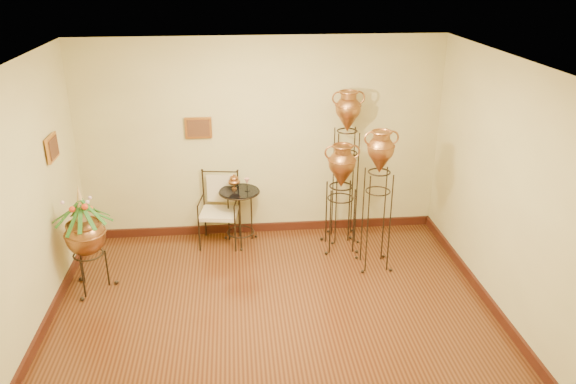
{
  "coord_description": "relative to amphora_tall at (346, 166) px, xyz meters",
  "views": [
    {
      "loc": [
        -0.36,
        -4.93,
        3.71
      ],
      "look_at": [
        0.25,
        1.3,
        1.1
      ],
      "focal_mm": 35.0,
      "sensor_mm": 36.0,
      "label": 1
    }
  ],
  "objects": [
    {
      "name": "side_table",
      "position": [
        -1.46,
        0.0,
        -0.69
      ],
      "size": [
        0.56,
        0.56,
        1.0
      ],
      "rotation": [
        0.0,
        0.0,
        0.02
      ],
      "color": "#2D2416",
      "rests_on": "ground"
    },
    {
      "name": "planter_urn",
      "position": [
        -3.27,
        -1.02,
        -0.33
      ],
      "size": [
        0.92,
        0.92,
        1.37
      ],
      "rotation": [
        0.0,
        0.0,
        -0.3
      ],
      "color": "#2D2416",
      "rests_on": "ground"
    },
    {
      "name": "amphora_mid",
      "position": [
        0.25,
        -0.81,
        -0.17
      ],
      "size": [
        0.45,
        0.45,
        1.85
      ],
      "rotation": [
        0.0,
        0.0,
        -0.09
      ],
      "color": "#2D2416",
      "rests_on": "ground"
    },
    {
      "name": "amphora_short",
      "position": [
        -0.11,
        -0.26,
        -0.35
      ],
      "size": [
        0.57,
        0.57,
        1.51
      ],
      "rotation": [
        0.0,
        0.0,
        -0.3
      ],
      "color": "#2D2416",
      "rests_on": "ground"
    },
    {
      "name": "ground",
      "position": [
        -1.12,
        -2.15,
        -1.1
      ],
      "size": [
        5.0,
        5.0,
        0.0
      ],
      "primitive_type": "plane",
      "color": "#5B3115",
      "rests_on": "ground"
    },
    {
      "name": "armchair",
      "position": [
        -1.75,
        -0.0,
        -0.59
      ],
      "size": [
        0.63,
        0.6,
        1.01
      ],
      "rotation": [
        0.0,
        0.0,
        -0.14
      ],
      "color": "#2D2416",
      "rests_on": "ground"
    },
    {
      "name": "amphora_tall",
      "position": [
        0.0,
        0.0,
        0.0
      ],
      "size": [
        0.47,
        0.47,
        2.15
      ],
      "rotation": [
        0.0,
        0.0,
        -0.13
      ],
      "color": "#2D2416",
      "rests_on": "ground"
    },
    {
      "name": "room_shell",
      "position": [
        -1.13,
        -2.14,
        0.63
      ],
      "size": [
        5.02,
        5.02,
        2.81
      ],
      "color": "beige",
      "rests_on": "ground"
    }
  ]
}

